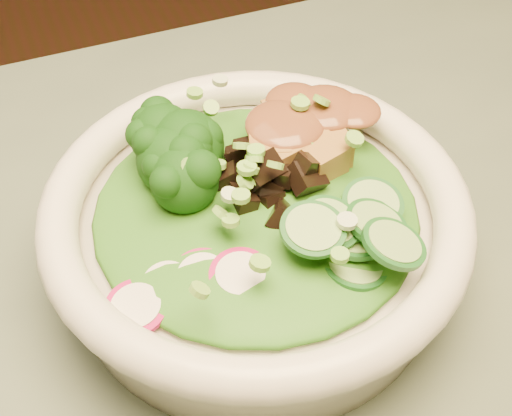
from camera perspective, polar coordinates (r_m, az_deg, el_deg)
name	(u,v)px	position (r m, az deg, el deg)	size (l,w,h in m)	color
salad_bowl	(256,229)	(0.45, 0.00, -1.72)	(0.26, 0.26, 0.07)	white
lettuce_bed	(256,207)	(0.43, 0.00, 0.09)	(0.20, 0.20, 0.02)	#226214
broccoli_florets	(168,158)	(0.45, -7.09, 4.00)	(0.08, 0.07, 0.04)	black
radish_slices	(204,279)	(0.39, -4.17, -5.70)	(0.11, 0.04, 0.02)	#A80C51
cucumber_slices	(354,233)	(0.41, 7.82, -1.98)	(0.07, 0.07, 0.04)	#94C16B
mushroom_heap	(265,179)	(0.43, 0.76, 2.34)	(0.07, 0.07, 0.04)	black
tofu_cubes	(304,135)	(0.47, 3.83, 5.85)	(0.09, 0.06, 0.04)	#915A30
peanut_sauce	(305,120)	(0.46, 3.90, 7.07)	(0.07, 0.05, 0.02)	brown
scallion_garnish	(256,179)	(0.42, 0.00, 2.31)	(0.19, 0.19, 0.02)	#79BB42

